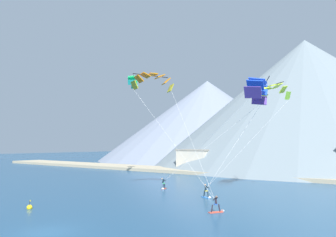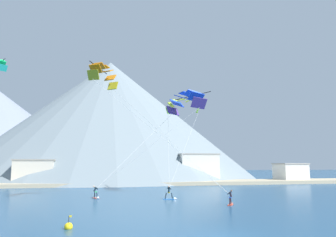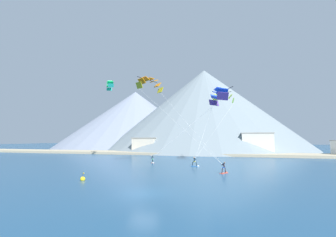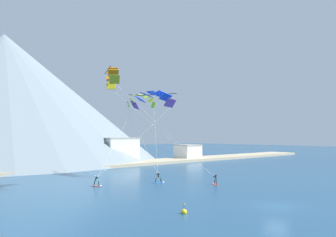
{
  "view_description": "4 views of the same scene",
  "coord_description": "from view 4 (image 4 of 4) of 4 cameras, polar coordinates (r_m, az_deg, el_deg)",
  "views": [
    {
      "loc": [
        22.14,
        -14.59,
        6.55
      ],
      "look_at": [
        -1.82,
        17.52,
        9.69
      ],
      "focal_mm": 35.0,
      "sensor_mm": 36.0,
      "label": 1
    },
    {
      "loc": [
        -7.64,
        -19.78,
        4.35
      ],
      "look_at": [
        -0.61,
        11.74,
        8.85
      ],
      "focal_mm": 35.0,
      "sensor_mm": 36.0,
      "label": 2
    },
    {
      "loc": [
        7.31,
        -19.36,
        4.84
      ],
      "look_at": [
        -2.71,
        18.49,
        8.42
      ],
      "focal_mm": 24.0,
      "sensor_mm": 36.0,
      "label": 3
    },
    {
      "loc": [
        -30.74,
        -18.31,
        7.27
      ],
      "look_at": [
        -1.26,
        15.36,
        9.62
      ],
      "focal_mm": 35.0,
      "sensor_mm": 36.0,
      "label": 4
    }
  ],
  "objects": [
    {
      "name": "race_marker_buoy",
      "position": [
        31.81,
        2.79,
        -15.93
      ],
      "size": [
        0.56,
        0.56,
        1.02
      ],
      "color": "yellow",
      "rests_on": "ground"
    },
    {
      "name": "kitesurfer_mid_center",
      "position": [
        49.99,
        8.19,
        -10.8
      ],
      "size": [
        1.25,
        1.69,
        1.69
      ],
      "color": "#E54C33",
      "rests_on": "ground"
    },
    {
      "name": "shoreline_strip",
      "position": [
        75.21,
        -17.07,
        -8.16
      ],
      "size": [
        180.0,
        10.0,
        0.7
      ],
      "primitive_type": "cube",
      "color": "tan",
      "rests_on": "ground"
    },
    {
      "name": "mountain_peak_central_summit",
      "position": [
        112.7,
        -26.88,
        3.49
      ],
      "size": [
        93.93,
        93.93,
        38.79
      ],
      "color": "slate",
      "rests_on": "ground"
    },
    {
      "name": "ground_plane",
      "position": [
        36.52,
        18.23,
        -14.35
      ],
      "size": [
        400.0,
        400.0,
        0.0
      ],
      "primitive_type": "plane",
      "color": "navy"
    },
    {
      "name": "parafoil_kite_near_lead",
      "position": [
        62.62,
        -4.65,
        3.24
      ],
      "size": [
        7.37,
        12.63,
        13.89
      ],
      "color": "#7CC72C"
    },
    {
      "name": "shore_building_harbour_front",
      "position": [
        99.14,
        3.47,
        -5.88
      ],
      "size": [
        6.56,
        6.2,
        4.57
      ],
      "color": "silver",
      "rests_on": "ground"
    },
    {
      "name": "shore_building_quay_east",
      "position": [
        85.55,
        -8.13,
        -5.58
      ],
      "size": [
        9.24,
        4.16,
        6.76
      ],
      "color": "silver",
      "rests_on": "ground"
    },
    {
      "name": "parafoil_kite_mid_center",
      "position": [
        46.47,
        -9.57,
        7.21
      ],
      "size": [
        15.34,
        9.87,
        15.24
      ],
      "color": "#A29C1B"
    },
    {
      "name": "kitesurfer_near_trail",
      "position": [
        48.62,
        -12.17,
        -10.97
      ],
      "size": [
        1.03,
        1.76,
        1.68
      ],
      "color": "#E54C33",
      "rests_on": "ground"
    },
    {
      "name": "kitesurfer_near_lead",
      "position": [
        51.23,
        -1.46,
        -10.59
      ],
      "size": [
        1.75,
        1.08,
        1.75
      ],
      "color": "#337FDB",
      "rests_on": "ground"
    },
    {
      "name": "parafoil_kite_near_trail",
      "position": [
        59.01,
        -2.7,
        3.56
      ],
      "size": [
        15.84,
        8.94,
        13.95
      ],
      "color": "#54348D"
    }
  ]
}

